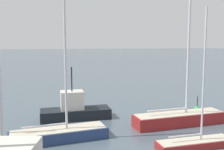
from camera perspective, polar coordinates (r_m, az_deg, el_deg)
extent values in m
cube|color=maroon|center=(15.77, 17.91, -14.29)|extent=(4.52, 1.12, 0.41)
cube|color=beige|center=(15.69, 17.95, -13.53)|extent=(4.34, 1.03, 0.04)
cylinder|color=silver|center=(15.04, 19.61, -0.08)|extent=(0.11, 0.11, 7.37)
cylinder|color=silver|center=(15.25, 15.88, -12.74)|extent=(2.03, 0.09, 0.09)
cube|color=navy|center=(16.34, -11.58, -12.85)|extent=(5.97, 2.12, 0.67)
cube|color=beige|center=(16.22, -11.61, -11.67)|extent=(5.72, 1.98, 0.04)
cylinder|color=silver|center=(15.48, -10.30, 4.41)|extent=(0.14, 0.14, 9.01)
cylinder|color=silver|center=(16.02, -14.68, -10.75)|extent=(2.63, 0.36, 0.11)
cube|color=maroon|center=(19.48, 14.67, -9.41)|extent=(6.91, 1.85, 0.84)
cube|color=beige|center=(19.37, 14.71, -8.16)|extent=(6.63, 1.71, 0.04)
cylinder|color=silver|center=(19.03, 16.63, 8.38)|extent=(0.16, 0.16, 11.13)
cylinder|color=silver|center=(18.78, 12.16, -7.52)|extent=(3.09, 0.27, 0.13)
cube|color=black|center=(20.55, -8.01, -8.46)|extent=(5.38, 1.88, 0.79)
cube|color=silver|center=(20.26, -8.82, -5.50)|extent=(1.74, 1.39, 1.41)
cylinder|color=#262626|center=(19.98, -8.90, -0.90)|extent=(0.11, 0.11, 1.87)
sphere|color=green|center=(23.40, 18.27, -7.17)|extent=(0.53, 0.53, 0.53)
cylinder|color=black|center=(23.25, 18.33, -5.52)|extent=(0.06, 0.06, 0.85)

